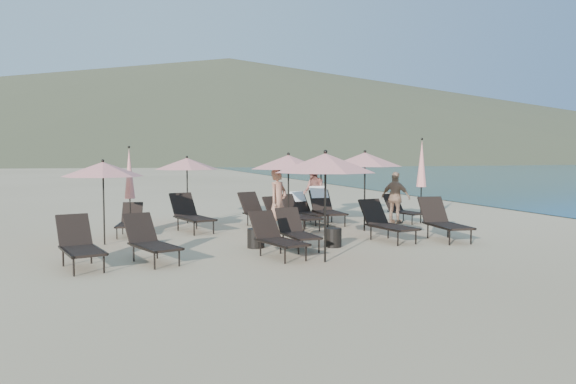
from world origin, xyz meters
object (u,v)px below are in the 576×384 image
object	(u,v)px
lounger_9	(283,214)
lounger_13	(307,208)
umbrella_open_2	(365,159)
lounger_8	(260,211)
lounger_12	(297,213)
umbrella_closed_0	(422,164)
lounger_11	(403,209)
umbrella_open_5	(325,163)
lounger_4	(386,222)
beachgoer_a	(278,201)
beachgoer_b	(313,191)
umbrella_closed_1	(129,174)
side_table_0	(256,238)
lounger_0	(80,244)
lounger_6	(130,221)
side_table_1	(333,238)
lounger_1	(150,240)
lounger_5	(443,221)
umbrella_open_4	(321,163)
umbrella_open_1	(288,162)
lounger_7	(191,214)
lounger_2	(276,236)
lounger_3	(297,230)
umbrella_open_3	(187,164)
beachgoer_c	(396,198)
lounger_10	(325,206)
umbrella_open_0	(103,169)

from	to	relation	value
lounger_9	lounger_13	xyz separation A→B (m)	(1.04, 0.78, 0.05)
umbrella_open_2	lounger_8	bearing A→B (deg)	143.31
lounger_12	umbrella_closed_0	xyz separation A→B (m)	(4.20, 0.02, 1.44)
lounger_11	umbrella_open_5	world-z (taller)	umbrella_open_5
lounger_4	umbrella_open_2	size ratio (longest dim) A/B	0.80
beachgoer_a	lounger_8	bearing A→B (deg)	59.13
lounger_8	beachgoer_b	size ratio (longest dim) A/B	1.02
umbrella_closed_1	side_table_0	world-z (taller)	umbrella_closed_1
lounger_0	lounger_13	size ratio (longest dim) A/B	1.09
lounger_6	umbrella_open_5	distance (m)	6.54
side_table_1	lounger_1	bearing A→B (deg)	-172.67
lounger_5	umbrella_open_4	distance (m)	5.72
umbrella_open_1	beachgoer_b	distance (m)	4.17
umbrella_open_5	lounger_11	bearing A→B (deg)	48.50
umbrella_open_5	beachgoer_a	world-z (taller)	umbrella_open_5
umbrella_open_1	lounger_7	bearing A→B (deg)	148.72
lounger_7	umbrella_open_2	bearing A→B (deg)	-32.69
umbrella_closed_1	beachgoer_a	world-z (taller)	umbrella_closed_1
lounger_8	lounger_12	distance (m)	1.25
lounger_4	umbrella_open_2	bearing A→B (deg)	72.64
lounger_2	lounger_9	xyz separation A→B (m)	(1.55, 4.50, -0.02)
lounger_3	umbrella_open_2	distance (m)	3.93
lounger_2	lounger_6	xyz separation A→B (m)	(-2.91, 4.25, -0.04)
umbrella_open_3	umbrella_closed_0	bearing A→B (deg)	-17.04
lounger_11	umbrella_open_4	distance (m)	3.17
umbrella_closed_1	beachgoer_a	distance (m)	4.11
umbrella_open_2	lounger_13	bearing A→B (deg)	113.79
side_table_1	beachgoer_c	distance (m)	5.11
lounger_0	lounger_10	distance (m)	8.69
umbrella_open_1	umbrella_open_2	xyz separation A→B (m)	(2.31, 0.02, 0.06)
lounger_4	umbrella_open_3	xyz separation A→B (m)	(-4.39, 5.05, 1.43)
lounger_3	umbrella_open_5	size ratio (longest dim) A/B	0.70
lounger_10	beachgoer_b	world-z (taller)	beachgoer_b
lounger_9	side_table_0	xyz separation A→B (m)	(-1.69, -3.26, -0.20)
umbrella_closed_0	lounger_3	bearing A→B (deg)	-148.20
umbrella_open_0	lounger_3	bearing A→B (deg)	-24.00
lounger_6	lounger_11	xyz separation A→B (m)	(8.57, 0.36, 0.01)
beachgoer_a	beachgoer_c	world-z (taller)	beachgoer_a
lounger_0	beachgoer_b	distance (m)	9.73
lounger_12	umbrella_open_2	world-z (taller)	umbrella_open_2
lounger_4	umbrella_open_5	xyz separation A→B (m)	(-2.54, -2.18, 1.57)
lounger_5	beachgoer_c	distance (m)	3.41
lounger_8	beachgoer_b	xyz separation A→B (m)	(2.31, 1.53, 0.45)
umbrella_open_1	side_table_1	size ratio (longest dim) A/B	4.98
lounger_9	umbrella_open_0	xyz separation A→B (m)	(-5.11, -1.71, 1.43)
umbrella_closed_1	lounger_6	bearing A→B (deg)	89.67
lounger_10	umbrella_closed_0	bearing A→B (deg)	-15.93
lounger_0	lounger_11	bearing A→B (deg)	11.34
lounger_3	lounger_13	bearing A→B (deg)	64.24
lounger_7	lounger_9	size ratio (longest dim) A/B	1.17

